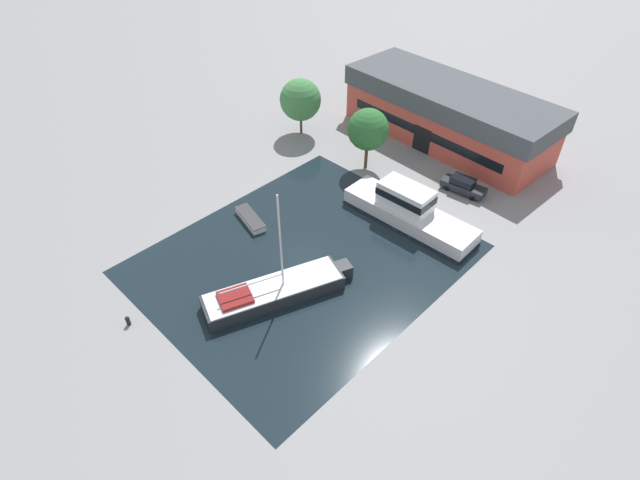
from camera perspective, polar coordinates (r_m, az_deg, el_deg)
name	(u,v)px	position (r m, az deg, el deg)	size (l,w,h in m)	color
ground_plane	(304,259)	(45.82, -1.82, -2.16)	(440.00, 440.00, 0.00)	gray
water_canal	(304,259)	(45.82, -1.82, -2.16)	(23.21, 27.72, 0.01)	black
warehouse_building	(448,113)	(63.95, 14.37, 13.86)	(26.50, 10.78, 6.76)	#C64C3D
quay_tree_near_building	(368,130)	(55.81, 5.51, 12.45)	(4.58, 4.58, 7.13)	brown
quay_tree_by_water	(300,100)	(62.88, -2.26, 15.72)	(5.05, 5.05, 7.03)	brown
parked_car	(463,185)	(55.62, 16.06, 6.02)	(4.92, 2.20, 1.73)	#1E2328
sailboat_moored	(275,291)	(42.15, -5.12, -5.81)	(7.17, 13.01, 10.38)	#23282D
motor_cruiser	(408,210)	(49.86, 10.03, 3.40)	(14.04, 4.19, 3.92)	silver
small_dinghy	(250,219)	(50.18, -7.96, 2.41)	(4.68, 2.46, 0.67)	white
mooring_bollard	(128,320)	(43.01, -21.11, -8.58)	(0.36, 0.36, 0.88)	black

